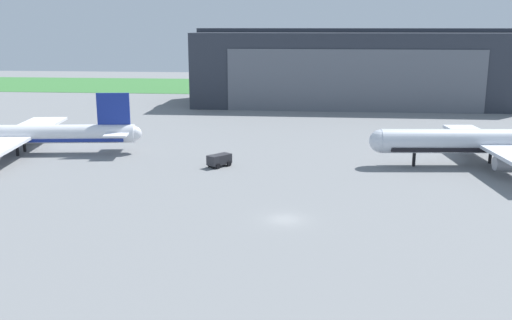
{
  "coord_description": "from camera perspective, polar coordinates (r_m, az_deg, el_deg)",
  "views": [
    {
      "loc": [
        2.92,
        -66.55,
        23.29
      ],
      "look_at": [
        -4.96,
        13.98,
        4.12
      ],
      "focal_mm": 40.06,
      "sensor_mm": 36.0,
      "label": 1
    }
  ],
  "objects": [
    {
      "name": "grass_field_strip",
      "position": [
        223.35,
        4.85,
        7.31
      ],
      "size": [
        440.0,
        56.0,
        0.08
      ],
      "primitive_type": "cube",
      "color": "#3A7739",
      "rests_on": "ground_plane"
    },
    {
      "name": "airliner_far_right",
      "position": [
        103.24,
        22.14,
        1.66
      ],
      "size": [
        39.42,
        35.2,
        13.23
      ],
      "color": "silver",
      "rests_on": "ground_plane"
    },
    {
      "name": "ops_van",
      "position": [
        96.29,
        -3.69,
        0.04
      ],
      "size": [
        4.1,
        4.47,
        2.09
      ],
      "color": "#2D2D33",
      "rests_on": "ground_plane"
    },
    {
      "name": "maintenance_hangar",
      "position": [
        174.66,
        9.47,
        9.02
      ],
      "size": [
        91.59,
        32.47,
        22.37
      ],
      "color": "#2D333D",
      "rests_on": "ground_plane"
    },
    {
      "name": "ground_plane",
      "position": [
        70.57,
        2.92,
        -5.96
      ],
      "size": [
        440.0,
        440.0,
        0.0
      ],
      "primitive_type": "plane",
      "color": "slate"
    },
    {
      "name": "airliner_far_left",
      "position": [
        114.55,
        -23.25,
        2.31
      ],
      "size": [
        48.45,
        42.55,
        11.22
      ],
      "color": "white",
      "rests_on": "ground_plane"
    }
  ]
}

